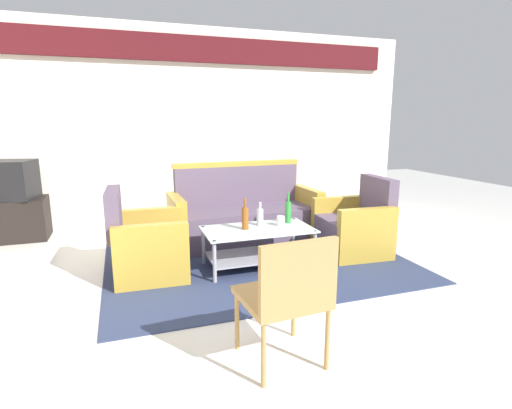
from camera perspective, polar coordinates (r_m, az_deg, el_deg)
The scene contains 14 objects.
ground_plane at distance 3.58m, azimuth 3.94°, elevation -12.46°, with size 14.00×14.00×0.00m, color silver.
wall_back at distance 6.19m, azimuth -7.04°, elevation 11.91°, with size 6.52×0.19×2.80m.
rug at distance 4.28m, azimuth 0.23°, elevation -8.15°, with size 3.09×2.30×0.01m, color #2D3856.
couch at distance 4.90m, azimuth -1.64°, elevation -1.73°, with size 1.82×0.80×0.96m.
armchair_left at distance 3.99m, azimuth -15.42°, elevation -5.86°, with size 0.73×0.79×0.85m.
armchair_right at distance 4.62m, azimuth 13.92°, elevation -3.32°, with size 0.74×0.80×0.85m.
coffee_table at distance 4.05m, azimuth 0.27°, elevation -5.38°, with size 1.10×0.60×0.40m.
bottle_brown at distance 3.97m, azimuth -1.57°, elevation -1.88°, with size 0.07×0.07×0.32m.
bottle_clear at distance 4.12m, azimuth 0.58°, elevation -1.73°, with size 0.07×0.07×0.25m.
bottle_green at distance 4.23m, azimuth 4.64°, elevation -1.00°, with size 0.06×0.06×0.32m.
cup at distance 4.12m, azimuth 3.56°, elevation -2.36°, with size 0.08×0.08×0.10m, color silver.
tv_stand at distance 5.84m, azimuth -31.51°, elevation -1.85°, with size 0.80×0.50×0.52m, color black.
television at distance 5.76m, azimuth -32.05°, elevation 3.00°, with size 0.69×0.57×0.48m.
wicker_chair at distance 2.41m, azimuth 4.59°, elevation -12.32°, with size 0.52×0.52×0.84m.
Camera 1 is at (-1.27, -3.00, 1.49)m, focal length 27.91 mm.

